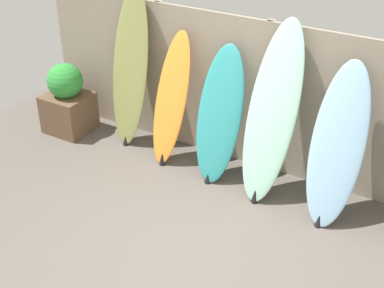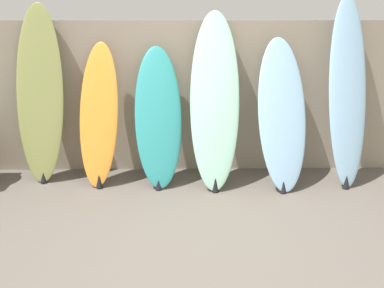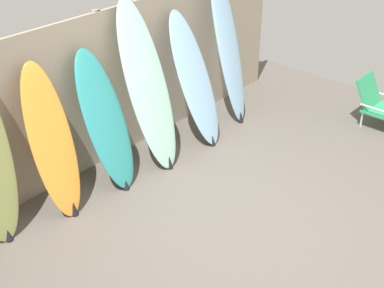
% 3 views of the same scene
% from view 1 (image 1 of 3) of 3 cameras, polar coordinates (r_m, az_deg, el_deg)
% --- Properties ---
extents(ground, '(7.68, 7.68, 0.00)m').
position_cam_1_polar(ground, '(5.19, -2.22, -12.52)').
color(ground, '#5B544C').
extents(fence_back, '(6.08, 0.11, 1.80)m').
position_cam_1_polar(fence_back, '(6.17, 7.74, 4.90)').
color(fence_back, gray).
rests_on(fence_back, ground).
extents(surfboard_olive_0, '(0.58, 0.48, 2.00)m').
position_cam_1_polar(surfboard_olive_0, '(6.70, -6.64, 7.93)').
color(surfboard_olive_0, olive).
rests_on(surfboard_olive_0, ground).
extents(surfboard_orange_1, '(0.51, 0.59, 1.58)m').
position_cam_1_polar(surfboard_orange_1, '(6.34, -2.26, 4.67)').
color(surfboard_orange_1, orange).
rests_on(surfboard_orange_1, ground).
extents(surfboard_teal_2, '(0.57, 0.65, 1.54)m').
position_cam_1_polar(surfboard_teal_2, '(6.03, 2.96, 3.04)').
color(surfboard_teal_2, teal).
rests_on(surfboard_teal_2, ground).
extents(surfboard_seafoam_3, '(0.57, 0.76, 1.92)m').
position_cam_1_polar(surfboard_seafoam_3, '(5.70, 8.55, 3.18)').
color(surfboard_seafoam_3, '#9ED6BC').
rests_on(surfboard_seafoam_3, ground).
extents(surfboard_skyblue_4, '(0.59, 0.75, 1.64)m').
position_cam_1_polar(surfboard_skyblue_4, '(5.53, 15.25, -0.24)').
color(surfboard_skyblue_4, '#8CB7D6').
rests_on(surfboard_skyblue_4, ground).
extents(planter_box, '(0.57, 0.54, 0.95)m').
position_cam_1_polar(planter_box, '(7.30, -13.14, 4.52)').
color(planter_box, brown).
rests_on(planter_box, ground).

